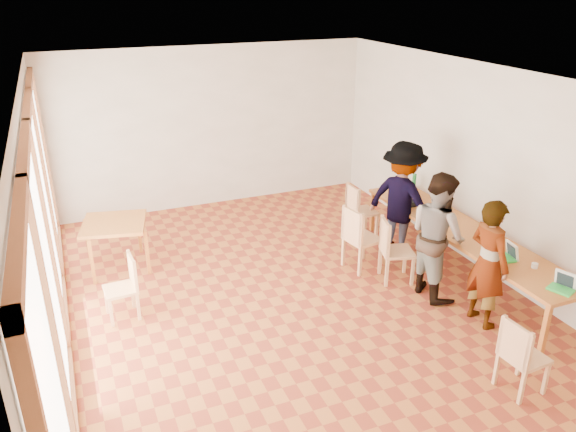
# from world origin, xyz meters

# --- Properties ---
(ground) EXTENTS (8.00, 8.00, 0.00)m
(ground) POSITION_xyz_m (0.00, 0.00, 0.00)
(ground) COLOR #AC5B29
(ground) RESTS_ON ground
(wall_back) EXTENTS (6.00, 0.10, 3.00)m
(wall_back) POSITION_xyz_m (0.00, 4.00, 1.50)
(wall_back) COLOR silver
(wall_back) RESTS_ON ground
(wall_front) EXTENTS (6.00, 0.10, 3.00)m
(wall_front) POSITION_xyz_m (0.00, -4.00, 1.50)
(wall_front) COLOR silver
(wall_front) RESTS_ON ground
(wall_right) EXTENTS (0.10, 8.00, 3.00)m
(wall_right) POSITION_xyz_m (3.00, 0.00, 1.50)
(wall_right) COLOR silver
(wall_right) RESTS_ON ground
(window_wall) EXTENTS (0.10, 8.00, 3.00)m
(window_wall) POSITION_xyz_m (-2.96, 0.00, 1.50)
(window_wall) COLOR white
(window_wall) RESTS_ON ground
(ceiling) EXTENTS (6.00, 8.00, 0.04)m
(ceiling) POSITION_xyz_m (0.00, 0.00, 3.02)
(ceiling) COLOR white
(ceiling) RESTS_ON wall_back
(communal_table) EXTENTS (0.80, 4.00, 0.75)m
(communal_table) POSITION_xyz_m (2.50, -0.26, 0.70)
(communal_table) COLOR #C16B2A
(communal_table) RESTS_ON ground
(side_table) EXTENTS (0.90, 0.90, 0.75)m
(side_table) POSITION_xyz_m (-2.11, 1.96, 0.67)
(side_table) COLOR #C16B2A
(side_table) RESTS_ON ground
(chair_near) EXTENTS (0.43, 0.43, 0.47)m
(chair_near) POSITION_xyz_m (1.43, -2.55, 0.54)
(chair_near) COLOR tan
(chair_near) RESTS_ON ground
(chair_mid) EXTENTS (0.55, 0.55, 0.50)m
(chair_mid) POSITION_xyz_m (1.49, 0.05, 0.58)
(chair_mid) COLOR tan
(chair_mid) RESTS_ON ground
(chair_far) EXTENTS (0.54, 0.54, 0.53)m
(chair_far) POSITION_xyz_m (1.21, 0.52, 0.61)
(chair_far) COLOR tan
(chair_far) RESTS_ON ground
(chair_empty) EXTENTS (0.44, 0.44, 0.49)m
(chair_empty) POSITION_xyz_m (1.78, 1.54, 0.57)
(chair_empty) COLOR tan
(chair_empty) RESTS_ON ground
(chair_spare) EXTENTS (0.42, 0.42, 0.45)m
(chair_spare) POSITION_xyz_m (-2.14, 0.53, 0.52)
(chair_spare) COLOR tan
(chair_spare) RESTS_ON ground
(person_near) EXTENTS (0.43, 0.63, 1.68)m
(person_near) POSITION_xyz_m (2.00, -1.34, 0.84)
(person_near) COLOR gray
(person_near) RESTS_ON ground
(person_mid) EXTENTS (0.68, 0.87, 1.78)m
(person_mid) POSITION_xyz_m (1.86, -0.49, 0.89)
(person_mid) COLOR gray
(person_mid) RESTS_ON ground
(person_far) EXTENTS (1.11, 1.37, 1.85)m
(person_far) POSITION_xyz_m (2.08, 0.71, 0.93)
(person_far) COLOR gray
(person_far) RESTS_ON ground
(laptop_near) EXTENTS (0.30, 0.32, 0.22)m
(laptop_near) POSITION_xyz_m (2.49, -2.05, 0.81)
(laptop_near) COLOR green
(laptop_near) RESTS_ON communal_table
(laptop_mid) EXTENTS (0.26, 0.29, 0.22)m
(laptop_mid) POSITION_xyz_m (2.46, -1.19, 0.81)
(laptop_mid) COLOR green
(laptop_mid) RESTS_ON communal_table
(laptop_far) EXTENTS (0.27, 0.29, 0.22)m
(laptop_far) POSITION_xyz_m (2.57, 0.60, 0.81)
(laptop_far) COLOR green
(laptop_far) RESTS_ON communal_table
(yellow_mug) EXTENTS (0.13, 0.13, 0.10)m
(yellow_mug) POSITION_xyz_m (2.78, 0.60, 0.80)
(yellow_mug) COLOR yellow
(yellow_mug) RESTS_ON communal_table
(green_bottle) EXTENTS (0.07, 0.07, 0.28)m
(green_bottle) POSITION_xyz_m (2.79, 1.43, 0.89)
(green_bottle) COLOR #1F7331
(green_bottle) RESTS_ON communal_table
(clear_glass) EXTENTS (0.07, 0.07, 0.09)m
(clear_glass) POSITION_xyz_m (2.81, 0.84, 0.80)
(clear_glass) COLOR silver
(clear_glass) RESTS_ON communal_table
(condiment_cup) EXTENTS (0.08, 0.08, 0.06)m
(condiment_cup) POSITION_xyz_m (2.59, -1.52, 0.78)
(condiment_cup) COLOR white
(condiment_cup) RESTS_ON communal_table
(pink_phone) EXTENTS (0.05, 0.10, 0.01)m
(pink_phone) POSITION_xyz_m (2.37, 0.97, 0.76)
(pink_phone) COLOR #DC469B
(pink_phone) RESTS_ON communal_table
(black_pouch) EXTENTS (0.16, 0.26, 0.09)m
(black_pouch) POSITION_xyz_m (2.31, 0.88, 0.80)
(black_pouch) COLOR black
(black_pouch) RESTS_ON communal_table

